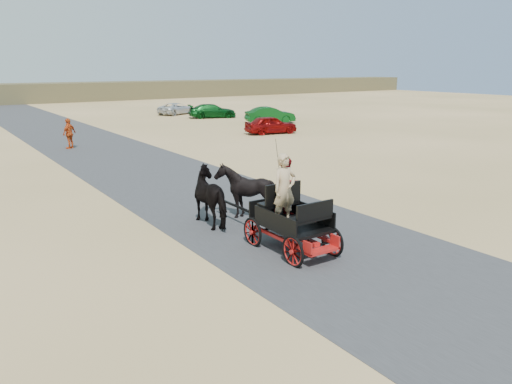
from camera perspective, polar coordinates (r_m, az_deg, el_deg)
ground at (r=12.11m, az=13.14°, el=-8.42°), size 140.00×140.00×0.00m
road at (r=12.10m, az=13.14°, el=-8.39°), size 6.00×140.00×0.01m
carriage at (r=12.77m, az=4.06°, el=-5.12°), size 1.30×2.40×0.72m
horse_left at (r=14.73m, az=-4.84°, el=-0.51°), size 0.91×2.01×1.70m
horse_right at (r=15.28m, az=-1.25°, el=0.08°), size 1.37×1.54×1.70m
driver_man at (r=12.33m, az=3.28°, el=0.30°), size 0.66×0.43×1.80m
passenger_woman at (r=13.08m, az=3.55°, el=0.60°), size 0.77×0.60×1.58m
pedestrian at (r=30.26m, az=-20.56°, el=6.28°), size 1.05×0.95×1.73m
car_a at (r=34.79m, az=1.72°, el=7.69°), size 3.83×2.07×1.24m
car_b at (r=41.27m, az=1.62°, el=8.79°), size 4.25×2.57×1.32m
car_c at (r=45.71m, az=-5.01°, el=9.22°), size 4.59×2.97×1.24m
car_d at (r=49.36m, az=-9.09°, el=9.39°), size 4.40×3.38×1.11m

